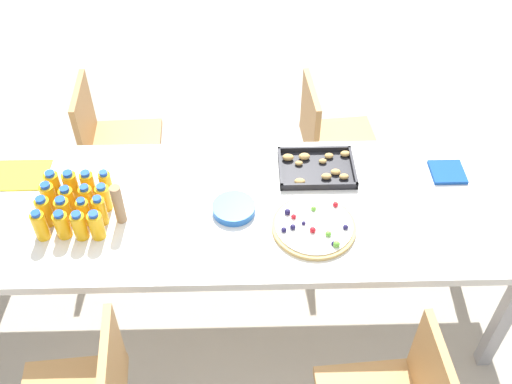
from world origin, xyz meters
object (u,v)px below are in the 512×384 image
Objects in this scene: juice_bottle_4 at (45,211)px; juice_bottle_5 at (64,212)px; juice_bottle_1 at (62,225)px; juice_bottle_15 at (106,185)px; juice_bottle_6 at (84,212)px; party_table at (230,215)px; juice_bottle_13 at (71,185)px; snack_tray at (317,168)px; cardboard_tube at (118,204)px; juice_bottle_10 at (87,199)px; plate_stack at (234,208)px; juice_bottle_2 at (80,226)px; paper_folder at (19,175)px; chair_far_left at (111,138)px; juice_bottle_3 at (96,225)px; fruit_pizza at (314,226)px; juice_bottle_12 at (54,186)px; juice_bottle_7 at (100,211)px; juice_bottle_9 at (68,200)px; juice_bottle_14 at (88,185)px; juice_bottle_8 at (49,197)px; juice_bottle_0 at (40,225)px; juice_bottle_11 at (104,198)px; napkin_stack at (447,172)px; chair_far_right at (329,137)px.

juice_bottle_4 is 0.08m from juice_bottle_5.
juice_bottle_15 is (0.14, 0.22, 0.01)m from juice_bottle_1.
party_table is at bearing 7.66° from juice_bottle_6.
snack_tray is at bearing 7.52° from juice_bottle_13.
juice_bottle_13 is 0.74× the size of cardboard_tube.
juice_bottle_1 is 0.38× the size of snack_tray.
juice_bottle_10 reaches higher than plate_stack.
juice_bottle_10 is (-0.59, -0.01, 0.12)m from party_table.
juice_bottle_1 is 0.96× the size of juice_bottle_2.
paper_folder is at bearing 150.56° from cardboard_tube.
juice_bottle_1 is at bearing -137.07° from juice_bottle_6.
chair_far_left is 1.10m from plate_stack.
fruit_pizza is at bearing 1.26° from juice_bottle_3.
juice_bottle_10 is at bearing -26.57° from juice_bottle_12.
juice_bottle_5 is at bearing -136.46° from juice_bottle_10.
snack_tray is at bearing 17.87° from juice_bottle_7.
juice_bottle_14 reaches higher than juice_bottle_9.
juice_bottle_15 reaches higher than juice_bottle_9.
juice_bottle_7 is (0.07, -0.00, 0.01)m from juice_bottle_6.
juice_bottle_12 reaches higher than juice_bottle_9.
chair_far_left is 0.99m from juice_bottle_2.
fruit_pizza is (1.10, -0.14, -0.06)m from juice_bottle_8.
juice_bottle_8 is (-0.75, 0.00, 0.13)m from party_table.
juice_bottle_0 is 0.98× the size of juice_bottle_8.
juice_bottle_3 is at bearing -27.72° from juice_bottle_5.
juice_bottle_2 is at bearing -114.10° from juice_bottle_11.
juice_bottle_2 is at bearing -62.52° from juice_bottle_9.
juice_bottle_6 is 0.73× the size of plate_stack.
juice_bottle_10 is at bearing 131.88° from juice_bottle_7.
juice_bottle_0 is at bearing -108.33° from juice_bottle_13.
napkin_stack is at bearing 8.49° from juice_bottle_4.
snack_tray is at bearing 82.66° from fruit_pizza.
juice_bottle_9 is at bearing -152.32° from juice_bottle_15.
juice_bottle_0 is 0.09m from juice_bottle_1.
snack_tray is at bearing 15.61° from juice_bottle_5.
chair_far_left is 5.71× the size of juice_bottle_12.
juice_bottle_1 is 0.92× the size of juice_bottle_7.
juice_bottle_4 is at bearing -90.23° from juice_bottle_8.
juice_bottle_9 is (0.00, 0.07, -0.00)m from juice_bottle_5.
juice_bottle_12 is 0.07m from juice_bottle_13.
juice_bottle_12 is 0.15m from juice_bottle_14.
juice_bottle_8 is at bearing -135.08° from juice_bottle_13.
juice_bottle_2 is at bearing -168.51° from plate_stack.
juice_bottle_9 reaches higher than chair_far_right.
plate_stack is at bearing -9.89° from juice_bottle_14.
fruit_pizza is (1.11, -0.06, -0.06)m from juice_bottle_4.
paper_folder is at bearing 179.05° from napkin_stack.
juice_bottle_15 is at bearing 89.22° from juice_bottle_7.
plate_stack is (-0.33, 0.11, 0.00)m from fruit_pizza.
juice_bottle_0 is 1.09× the size of juice_bottle_6.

